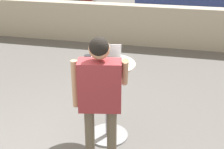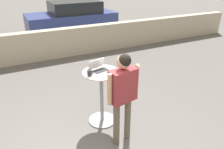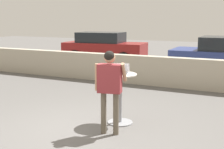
# 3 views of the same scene
# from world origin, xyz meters

# --- Properties ---
(pavement_kerb) EXTENTS (16.97, 0.35, 0.99)m
(pavement_kerb) POSITION_xyz_m (0.00, 4.85, 0.49)
(pavement_kerb) COLOR #B2A893
(pavement_kerb) RESTS_ON ground_plane
(cafe_table) EXTENTS (0.69, 0.69, 1.09)m
(cafe_table) POSITION_xyz_m (0.50, 0.82, 0.64)
(cafe_table) COLOR gray
(cafe_table) RESTS_ON ground_plane
(laptop) EXTENTS (0.40, 0.35, 0.20)m
(laptop) POSITION_xyz_m (0.49, 0.88, 1.13)
(laptop) COLOR #B7BABF
(laptop) RESTS_ON cafe_table
(coffee_mug) EXTENTS (0.12, 0.09, 0.11)m
(coffee_mug) POSITION_xyz_m (0.26, 0.76, 1.14)
(coffee_mug) COLOR #232328
(coffee_mug) RESTS_ON cafe_table
(standing_person) EXTENTS (0.59, 0.44, 1.65)m
(standing_person) POSITION_xyz_m (0.58, 0.14, 1.05)
(standing_person) COLOR brown
(standing_person) RESTS_ON ground_plane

